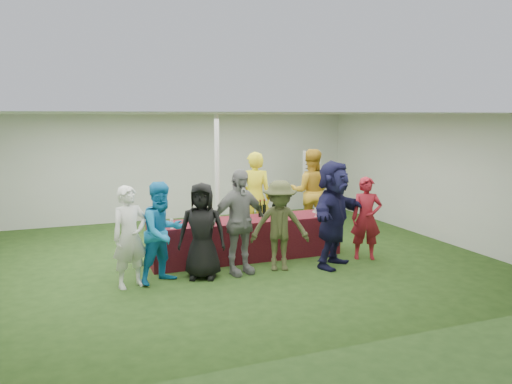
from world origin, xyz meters
name	(u,v)px	position (x,y,z in m)	size (l,w,h in m)	color
ground	(211,260)	(0.00, 0.00, 0.00)	(60.00, 60.00, 0.00)	#284719
tent	(217,179)	(0.50, 1.20, 1.35)	(10.00, 10.00, 10.00)	white
serving_table	(246,239)	(0.66, -0.13, 0.38)	(3.60, 0.80, 0.75)	maroon
wine_bottles	(271,209)	(1.22, 0.00, 0.87)	(0.58, 0.15, 0.32)	black
wine_glasses	(225,218)	(0.15, -0.39, 0.86)	(2.85, 0.10, 0.16)	silver
water_bottle	(244,213)	(0.64, -0.05, 0.85)	(0.07, 0.07, 0.23)	silver
bar_towel	(320,212)	(2.25, -0.08, 0.77)	(0.25, 0.18, 0.03)	white
dump_bucket	(328,211)	(2.26, -0.35, 0.84)	(0.24, 0.24, 0.18)	slate
wine_list_sign	(312,170)	(3.36, 2.45, 1.32)	(0.50, 0.03, 1.80)	slate
staff_pourer	(255,198)	(1.22, 0.89, 0.96)	(0.70, 0.46, 1.93)	yellow
staff_back	(311,192)	(2.69, 1.20, 0.96)	(0.94, 0.73, 1.93)	gold
customer_0	(130,237)	(-1.57, -0.99, 0.80)	(0.58, 0.38, 1.60)	white
customer_1	(163,232)	(-1.05, -0.94, 0.82)	(0.79, 0.62, 1.64)	#167FC2
customer_2	(202,231)	(-0.41, -0.96, 0.80)	(0.78, 0.51, 1.59)	black
customer_3	(239,222)	(0.23, -0.97, 0.90)	(1.05, 0.44, 1.79)	gray
customer_4	(280,226)	(0.95, -1.03, 0.79)	(1.02, 0.58, 1.57)	#444826
customer_5	(333,214)	(1.92, -1.17, 0.95)	(1.76, 0.56, 1.89)	#17173B
customer_6	(366,218)	(2.73, -0.97, 0.77)	(0.56, 0.37, 1.55)	maroon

